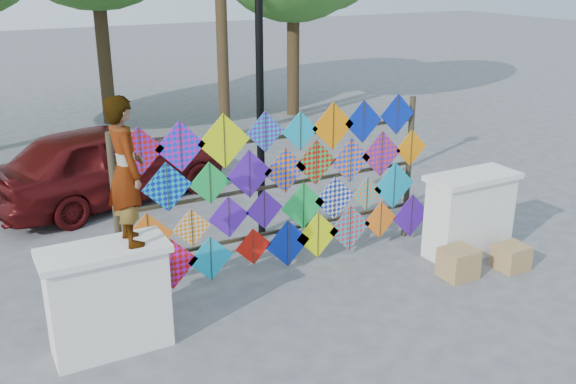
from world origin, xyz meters
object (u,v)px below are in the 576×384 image
object	(u,v)px
kite_rack	(289,188)
lamppost	(260,69)
vendor_woman	(126,171)
sedan	(109,163)

from	to	relation	value
kite_rack	lamppost	distance (m)	1.97
vendor_woman	sedan	world-z (taller)	vendor_woman
kite_rack	lamppost	bearing A→B (deg)	81.59
kite_rack	vendor_woman	xyz separation A→B (m)	(-2.49, -0.93, 0.90)
lamppost	sedan	bearing A→B (deg)	123.57
lamppost	vendor_woman	bearing A→B (deg)	-140.58
sedan	lamppost	xyz separation A→B (m)	(1.79, -2.70, 1.95)
sedan	kite_rack	bearing A→B (deg)	-173.68
kite_rack	vendor_woman	world-z (taller)	vendor_woman
vendor_woman	sedan	xyz separation A→B (m)	(0.88, 4.90, -1.36)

